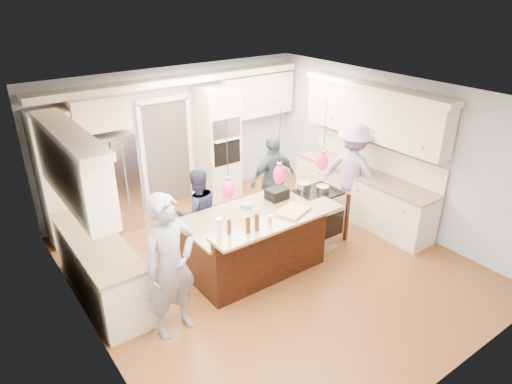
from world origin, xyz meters
TOP-DOWN VIEW (x-y plane):
  - ground_plane at (0.00, 0.00)m, footprint 6.00×6.00m
  - room_shell at (0.00, 0.00)m, footprint 5.54×6.04m
  - refrigerator at (-1.55, 2.64)m, footprint 0.90×0.70m
  - oven_column at (0.75, 2.67)m, footprint 0.72×0.69m
  - back_upper_cabinets at (-0.75, 2.76)m, footprint 5.30×0.61m
  - right_counter_run at (2.44, 0.30)m, footprint 0.64×3.10m
  - left_cabinets at (-2.44, 0.80)m, footprint 0.64×2.30m
  - kitchen_island at (-0.25, 0.07)m, footprint 2.10×1.46m
  - island_range at (1.16, 0.15)m, footprint 0.82×0.71m
  - pendant_lights at (-0.25, -0.51)m, footprint 1.75×0.15m
  - person_bar_end at (-1.88, -0.45)m, footprint 0.76×0.54m
  - person_far_left at (-0.71, 0.96)m, footprint 0.80×0.66m
  - person_far_right at (1.00, 1.19)m, footprint 0.97×0.41m
  - person_range_side at (2.25, 0.40)m, footprint 0.99×1.34m
  - floor_rug at (0.91, 0.20)m, footprint 0.79×1.09m
  - water_bottle at (-1.20, -0.50)m, footprint 0.10×0.10m
  - beer_bottle_a at (-1.01, -0.44)m, footprint 0.07×0.07m
  - beer_bottle_b at (-0.66, -0.58)m, footprint 0.08×0.08m
  - beer_bottle_c at (-0.80, -0.56)m, footprint 0.08×0.08m
  - drink_can at (-0.39, -0.50)m, footprint 0.06×0.06m
  - cutting_board at (0.06, -0.47)m, footprint 0.57×0.49m
  - pot_large at (0.99, 0.34)m, footprint 0.23×0.23m
  - pot_small at (1.20, 0.10)m, footprint 0.21×0.21m

SIDE VIEW (x-z plane):
  - ground_plane at x=0.00m, z-range 0.00..0.00m
  - floor_rug at x=0.91m, z-range 0.00..0.01m
  - island_range at x=1.16m, z-range 0.00..0.92m
  - kitchen_island at x=-0.25m, z-range -0.07..1.05m
  - person_far_left at x=-0.71m, z-range 0.00..1.49m
  - person_far_right at x=1.00m, z-range 0.00..1.64m
  - refrigerator at x=-1.55m, z-range 0.00..1.80m
  - person_range_side at x=2.25m, z-range 0.00..1.86m
  - person_bar_end at x=-1.88m, z-range 0.00..1.94m
  - pot_small at x=1.20m, z-range 0.92..1.03m
  - pot_large at x=0.99m, z-range 0.92..1.06m
  - right_counter_run at x=2.44m, z-range -0.20..2.31m
  - left_cabinets at x=-2.44m, z-range -0.20..2.31m
  - cutting_board at x=0.06m, z-range 1.12..1.16m
  - oven_column at x=0.75m, z-range 0.00..2.30m
  - drink_can at x=-0.39m, z-range 1.12..1.23m
  - beer_bottle_a at x=-1.01m, z-range 1.12..1.34m
  - beer_bottle_c at x=-0.80m, z-range 1.12..1.37m
  - beer_bottle_b at x=-0.66m, z-range 1.12..1.37m
  - water_bottle at x=-1.20m, z-range 1.12..1.44m
  - back_upper_cabinets at x=-0.75m, z-range 0.40..2.94m
  - pendant_lights at x=-0.25m, z-range 1.29..2.32m
  - room_shell at x=0.00m, z-range 0.46..3.18m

